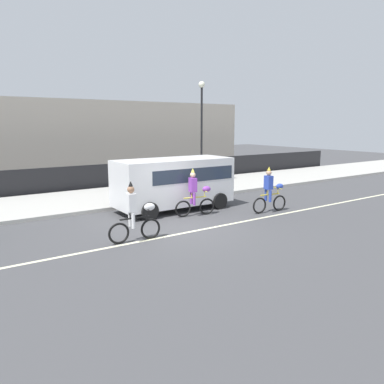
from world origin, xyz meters
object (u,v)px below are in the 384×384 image
Objects in this scene: parade_cyclist_zebra at (135,215)px; parade_cyclist_cobalt at (270,192)px; parked_van_white at (175,180)px; parade_cyclist_purple at (195,195)px; street_lamp_post at (202,118)px.

parade_cyclist_zebra and parade_cyclist_cobalt have the same top height.
parade_cyclist_cobalt is at bearing -41.73° from parked_van_white.
parade_cyclist_zebra and parade_cyclist_purple have the same top height.
parked_van_white is at bearing 138.27° from parade_cyclist_cobalt.
parked_van_white is (-2.98, 2.66, 0.44)m from parade_cyclist_cobalt.
parked_van_white is at bearing -135.83° from street_lamp_post.
street_lamp_post is at bearing 77.28° from parade_cyclist_cobalt.
parade_cyclist_purple is at bearing 25.83° from parade_cyclist_zebra.
parade_cyclist_cobalt is 0.33× the size of street_lamp_post.
parade_cyclist_zebra is 11.41m from street_lamp_post.
street_lamp_post is at bearing 43.46° from parade_cyclist_zebra.
parade_cyclist_purple is at bearing -87.43° from parked_van_white.
parked_van_white is at bearing 92.57° from parade_cyclist_purple.
parked_van_white is (3.38, 3.09, 0.44)m from parade_cyclist_zebra.
parked_van_white reaches higher than parade_cyclist_zebra.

